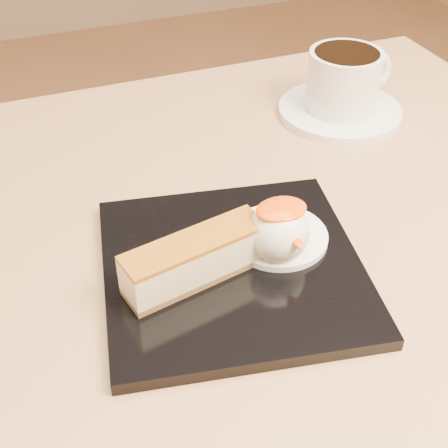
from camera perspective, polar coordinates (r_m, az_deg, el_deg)
name	(u,v)px	position (r m, az deg, el deg)	size (l,w,h in m)	color
table	(275,369)	(0.68, 4.71, -13.05)	(0.80, 0.80, 0.72)	black
dessert_plate	(232,268)	(0.54, 0.78, -4.04)	(0.22, 0.22, 0.01)	black
cheesecake	(195,259)	(0.51, -2.63, -3.20)	(0.13, 0.06, 0.04)	brown
cream_smear	(278,236)	(0.56, 4.93, -1.13)	(0.09, 0.09, 0.01)	white
ice_cream_scoop	(279,232)	(0.53, 5.01, -0.74)	(0.05, 0.05, 0.05)	white
mango_sauce	(281,209)	(0.52, 5.25, 1.35)	(0.04, 0.03, 0.01)	#FF5108
mint_sprig	(237,224)	(0.57, 1.20, 0.01)	(0.04, 0.03, 0.00)	green
saucer	(340,111)	(0.79, 10.53, 10.13)	(0.15, 0.15, 0.01)	white
coffee_cup	(345,79)	(0.77, 11.02, 12.87)	(0.12, 0.09, 0.07)	white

